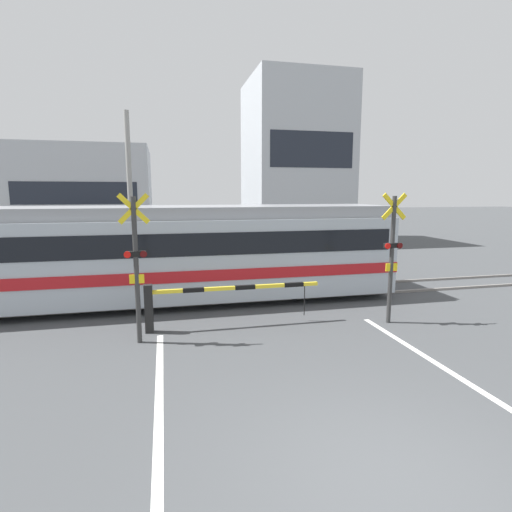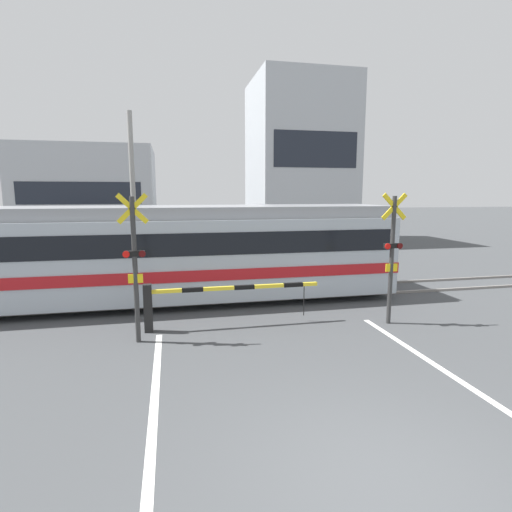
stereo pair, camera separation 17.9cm
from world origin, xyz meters
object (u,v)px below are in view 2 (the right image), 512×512
crossing_signal_right (392,253)px  pedestrian (252,247)px  crossing_barrier_far (273,256)px  crossing_barrier_near (197,297)px  crossing_signal_left (135,262)px  commuter_train (130,252)px

crossing_signal_right → pedestrian: crossing_signal_right is taller
pedestrian → crossing_barrier_far: bearing=-78.3°
crossing_barrier_near → pedestrian: (3.09, 8.18, 0.09)m
crossing_barrier_near → crossing_signal_left: 1.86m
crossing_barrier_near → crossing_barrier_far: size_ratio=1.00×
crossing_barrier_far → crossing_signal_left: (-4.92, -6.70, 1.06)m
crossing_barrier_near → pedestrian: bearing=69.3°
commuter_train → crossing_signal_right: size_ratio=4.86×
crossing_barrier_far → pedestrian: pedestrian is taller
crossing_barrier_near → crossing_barrier_far: bearing=59.7°
crossing_signal_left → commuter_train: bearing=97.4°
crossing_signal_left → crossing_signal_right: 6.30m
crossing_barrier_near → crossing_barrier_far: same height
crossing_barrier_far → crossing_signal_right: crossing_signal_right is taller
commuter_train → crossing_barrier_near: 3.46m
commuter_train → crossing_signal_left: size_ratio=4.86×
crossing_barrier_near → crossing_signal_left: size_ratio=1.31×
crossing_barrier_far → pedestrian: bearing=101.7°
crossing_barrier_far → crossing_barrier_near: bearing=-120.3°
crossing_signal_right → pedestrian: bearing=101.7°
crossing_barrier_near → pedestrian: pedestrian is taller
crossing_barrier_near → crossing_signal_left: crossing_signal_left is taller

